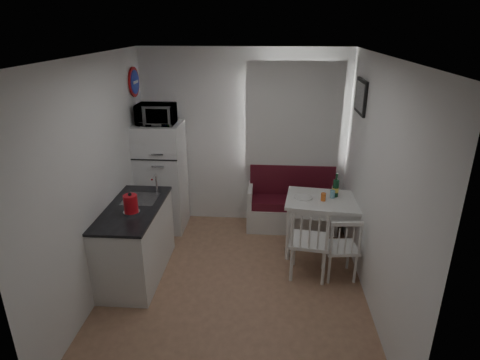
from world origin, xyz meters
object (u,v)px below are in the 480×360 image
object	(u,v)px
dining_table	(326,205)
microwave	(156,114)
chair_right	(342,243)
kitchen_counter	(136,241)
chair_left	(311,235)
fridge	(162,177)
kettle	(131,204)
bench	(291,208)
wine_bottle	(336,185)

from	to	relation	value
dining_table	microwave	distance (m)	2.59
microwave	chair_right	bearing A→B (deg)	-25.44
dining_table	chair_right	xyz separation A→B (m)	(0.12, -0.65, -0.18)
kitchen_counter	chair_right	size ratio (longest dim) A/B	3.00
chair_left	fridge	distance (m)	2.40
kitchen_counter	kettle	distance (m)	0.60
dining_table	kettle	xyz separation A→B (m)	(-2.28, -0.86, 0.34)
kitchen_counter	kettle	world-z (taller)	kitchen_counter
kitchen_counter	chair_left	xyz separation A→B (m)	(2.08, 0.02, 0.15)
chair_right	kettle	bearing A→B (deg)	178.65
dining_table	fridge	distance (m)	2.38
dining_table	chair_left	distance (m)	0.72
bench	kettle	size ratio (longest dim) A/B	5.31
kettle	dining_table	bearing A→B (deg)	20.78
chair_right	fridge	xyz separation A→B (m)	(-2.43, 1.21, 0.29)
bench	wine_bottle	world-z (taller)	wine_bottle
kitchen_counter	bench	world-z (taller)	kitchen_counter
chair_right	wine_bottle	bearing A→B (deg)	83.65
bench	chair_right	world-z (taller)	bench
chair_left	kettle	xyz separation A→B (m)	(-2.03, -0.19, 0.42)
dining_table	chair_right	size ratio (longest dim) A/B	2.51
bench	kettle	distance (m)	2.52
fridge	wine_bottle	world-z (taller)	fridge
kitchen_counter	chair_left	world-z (taller)	kitchen_counter
chair_right	wine_bottle	size ratio (longest dim) A/B	1.38
fridge	kettle	xyz separation A→B (m)	(0.03, -1.42, 0.23)
chair_left	bench	bearing A→B (deg)	104.41
microwave	bench	bearing A→B (deg)	4.81
kettle	kitchen_counter	bearing A→B (deg)	106.12
chair_right	wine_bottle	xyz separation A→B (m)	(0.00, 0.75, 0.42)
kitchen_counter	bench	bearing A→B (deg)	35.11
bench	chair_right	xyz separation A→B (m)	(0.52, -1.32, 0.19)
dining_table	chair_left	bearing A→B (deg)	-103.60
bench	microwave	distance (m)	2.39
dining_table	wine_bottle	world-z (taller)	wine_bottle
dining_table	wine_bottle	size ratio (longest dim) A/B	3.46
dining_table	chair_left	size ratio (longest dim) A/B	2.10
fridge	dining_table	bearing A→B (deg)	-13.44
dining_table	microwave	world-z (taller)	microwave
chair_left	wine_bottle	world-z (taller)	wine_bottle
fridge	microwave	world-z (taller)	microwave
dining_table	fridge	bearing A→B (deg)	173.40
fridge	chair_right	bearing A→B (deg)	-26.39
bench	microwave	bearing A→B (deg)	-175.19
kitchen_counter	chair_right	distance (m)	2.45
kettle	wine_bottle	xyz separation A→B (m)	(2.40, 0.96, -0.10)
chair_left	chair_right	world-z (taller)	chair_left
chair_left	fridge	world-z (taller)	fridge
chair_left	kettle	size ratio (longest dim) A/B	2.12
microwave	kettle	world-z (taller)	microwave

